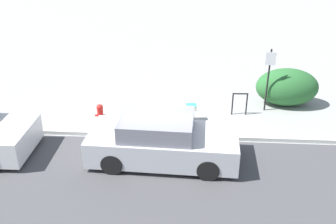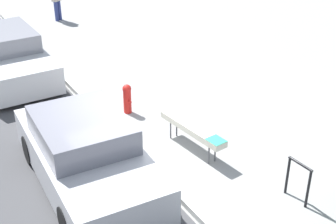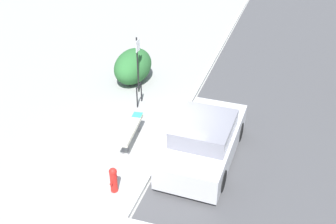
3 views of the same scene
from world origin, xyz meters
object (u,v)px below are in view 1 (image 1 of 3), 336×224
at_px(sign_post, 269,75).
at_px(parked_car_near, 162,140).
at_px(bench, 169,108).
at_px(fire_hydrant, 100,114).
at_px(bike_rack, 240,102).

bearing_deg(sign_post, parked_car_near, -134.72).
xyz_separation_m(bench, fire_hydrant, (-2.28, -0.44, -0.11)).
height_order(sign_post, fire_hydrant, sign_post).
bearing_deg(parked_car_near, sign_post, 47.61).
bearing_deg(fire_hydrant, bike_rack, 13.49).
bearing_deg(sign_post, fire_hydrant, -164.85).
bearing_deg(bench, bike_rack, 9.46).
xyz_separation_m(fire_hydrant, parked_car_near, (2.23, -1.97, 0.22)).
bearing_deg(bike_rack, sign_post, 22.84).
xyz_separation_m(bench, parked_car_near, (-0.06, -2.41, 0.12)).
distance_m(bike_rack, fire_hydrant, 4.87).
bearing_deg(fire_hydrant, sign_post, 15.15).
distance_m(sign_post, fire_hydrant, 5.99).
xyz_separation_m(bike_rack, parked_car_near, (-2.51, -3.10, 0.13)).
distance_m(sign_post, parked_car_near, 5.00).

